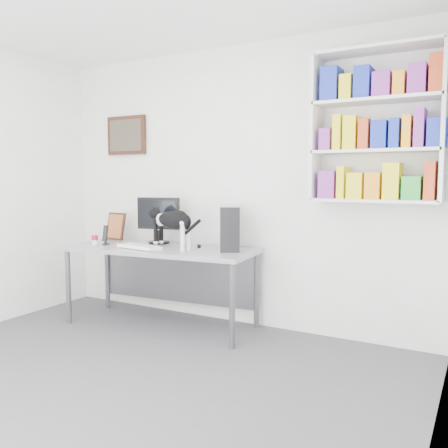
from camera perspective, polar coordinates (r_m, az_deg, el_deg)
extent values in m
cube|color=#4F4F54|center=(3.38, -16.43, -19.68)|extent=(4.00, 4.00, 0.01)
cube|color=white|center=(4.67, 0.92, 4.54)|extent=(4.00, 0.01, 2.70)
cube|color=white|center=(2.13, 23.45, 2.89)|extent=(0.01, 4.00, 2.70)
cube|color=silver|center=(4.07, 17.85, 11.18)|extent=(1.03, 0.28, 1.24)
cube|color=#402214|center=(5.41, -11.66, 10.39)|extent=(0.52, 0.04, 0.42)
cube|color=gray|center=(4.67, -7.57, -7.47)|extent=(1.91, 0.90, 0.77)
cube|color=black|center=(4.85, -7.85, 0.48)|extent=(0.49, 0.32, 0.48)
cube|color=white|center=(4.54, -10.13, -2.71)|extent=(0.47, 0.24, 0.03)
cube|color=#BBBBC0|center=(4.37, 0.78, -0.45)|extent=(0.35, 0.45, 0.41)
cylinder|color=black|center=(4.85, -14.08, -1.25)|extent=(0.11, 0.11, 0.20)
cube|color=#402214|center=(5.22, -12.89, -0.21)|extent=(0.25, 0.12, 0.30)
cylinder|color=#AE0E22|center=(4.88, -15.27, -1.89)|extent=(0.07, 0.07, 0.10)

